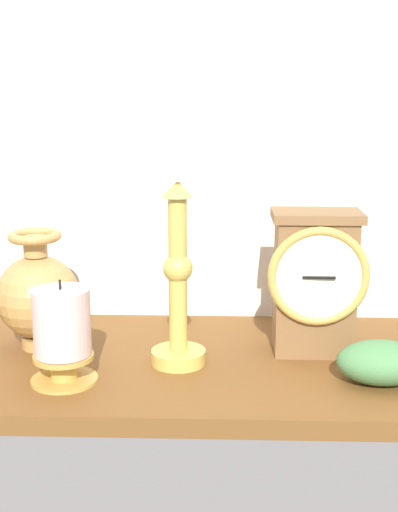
# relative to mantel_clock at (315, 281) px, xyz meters

# --- Properties ---
(ground_plane) EXTENTS (1.00, 0.36, 0.02)m
(ground_plane) POSITION_rel_mantel_clock_xyz_m (-0.15, -0.02, -0.11)
(ground_plane) COLOR brown
(back_wall) EXTENTS (1.20, 0.02, 0.65)m
(back_wall) POSITION_rel_mantel_clock_xyz_m (-0.15, 0.16, 0.22)
(back_wall) COLOR silver
(back_wall) RESTS_ON ground_plane
(mantel_clock) EXTENTS (0.13, 0.08, 0.20)m
(mantel_clock) POSITION_rel_mantel_clock_xyz_m (0.00, 0.00, 0.00)
(mantel_clock) COLOR brown
(mantel_clock) RESTS_ON ground_plane
(candlestick_tall_center) EXTENTS (0.07, 0.07, 0.44)m
(candlestick_tall_center) POSITION_rel_mantel_clock_xyz_m (-0.18, -0.04, 0.04)
(candlestick_tall_center) COLOR #CFB651
(candlestick_tall_center) RESTS_ON ground_plane
(brass_vase_bulbous) EXTENTS (0.11, 0.11, 0.16)m
(brass_vase_bulbous) POSITION_rel_mantel_clock_xyz_m (-0.38, 0.01, -0.03)
(brass_vase_bulbous) COLOR tan
(brass_vase_bulbous) RESTS_ON ground_plane
(pillar_candle_front) EXTENTS (0.08, 0.08, 0.13)m
(pillar_candle_front) POSITION_rel_mantel_clock_xyz_m (-0.32, -0.11, -0.04)
(pillar_candle_front) COLOR gold
(pillar_candle_front) RESTS_ON ground_plane
(ivy_sprig) EXTENTS (0.11, 0.08, 0.05)m
(ivy_sprig) POSITION_rel_mantel_clock_xyz_m (0.07, -0.10, -0.08)
(ivy_sprig) COLOR #4B844C
(ivy_sprig) RESTS_ON ground_plane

